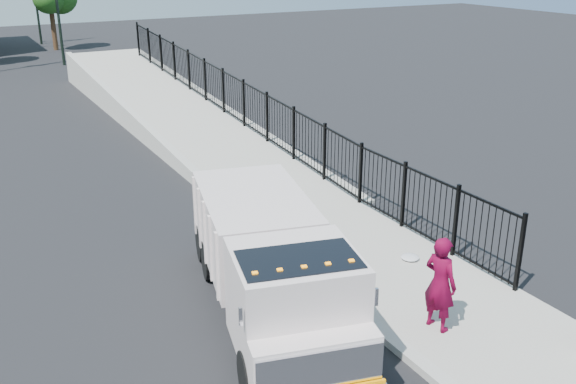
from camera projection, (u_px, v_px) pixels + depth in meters
ground at (331, 294)px, 14.25m from camera, size 120.00×120.00×0.00m
sidewalk at (459, 311)px, 13.47m from camera, size 3.55×12.00×0.12m
curb at (385, 336)px, 12.59m from camera, size 0.30×12.00×0.16m
ramp at (177, 123)px, 28.31m from camera, size 3.95×24.06×3.19m
iron_fence at (244, 119)px, 25.36m from camera, size 0.10×28.00×1.80m
truck at (271, 261)px, 12.85m from camera, size 3.77×7.24×2.37m
worker at (440, 284)px, 12.45m from camera, size 0.60×0.79×1.96m
debris at (410, 257)px, 15.57m from camera, size 0.45×0.45×0.11m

